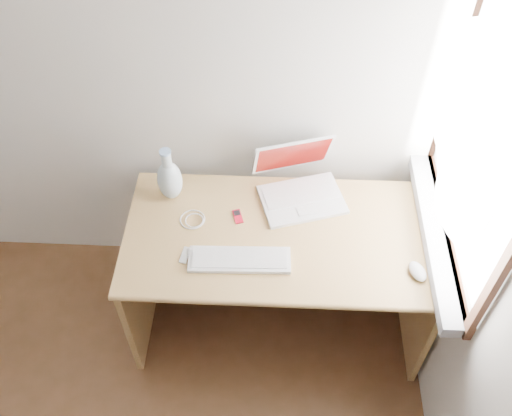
{
  "coord_description": "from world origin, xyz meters",
  "views": [
    {
      "loc": [
        0.99,
        -0.25,
        2.72
      ],
      "look_at": [
        0.92,
        1.35,
        0.86
      ],
      "focal_mm": 40.0,
      "sensor_mm": 36.0,
      "label": 1
    }
  ],
  "objects_px": {
    "laptop": "(303,185)",
    "vase": "(170,179)",
    "external_keyboard": "(240,260)",
    "desk": "(280,248)"
  },
  "relations": [
    {
      "from": "desk",
      "to": "external_keyboard",
      "type": "bearing_deg",
      "value": -126.22
    },
    {
      "from": "laptop",
      "to": "desk",
      "type": "bearing_deg",
      "value": -136.83
    },
    {
      "from": "laptop",
      "to": "vase",
      "type": "height_order",
      "value": "vase"
    },
    {
      "from": "desk",
      "to": "external_keyboard",
      "type": "height_order",
      "value": "external_keyboard"
    },
    {
      "from": "desk",
      "to": "vase",
      "type": "xyz_separation_m",
      "value": [
        -0.51,
        0.12,
        0.33
      ]
    },
    {
      "from": "desk",
      "to": "vase",
      "type": "distance_m",
      "value": 0.62
    },
    {
      "from": "laptop",
      "to": "vase",
      "type": "relative_size",
      "value": 1.49
    },
    {
      "from": "desk",
      "to": "laptop",
      "type": "distance_m",
      "value": 0.33
    },
    {
      "from": "external_keyboard",
      "to": "vase",
      "type": "xyz_separation_m",
      "value": [
        -0.34,
        0.36,
        0.11
      ]
    },
    {
      "from": "desk",
      "to": "vase",
      "type": "relative_size",
      "value": 4.79
    }
  ]
}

